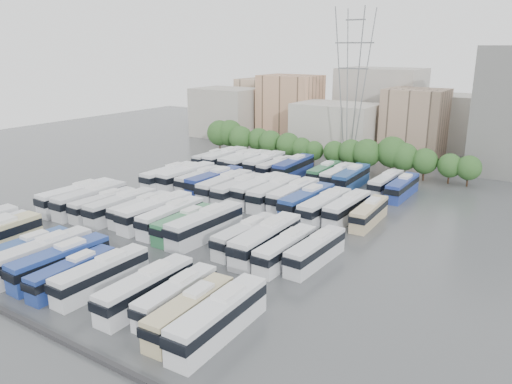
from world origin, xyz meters
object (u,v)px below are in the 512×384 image
Objects in this scene: bus_r1_s3 at (121,206)px; bus_r2_s3 at (201,180)px; bus_r1_s10 at (246,235)px; bus_r2_s11 at (325,207)px; bus_r2_s13 at (369,213)px; bus_r1_s11 at (266,239)px; bus_r0_s6 at (60,262)px; bus_r1_s1 at (90,199)px; bus_r3_s9 at (338,175)px; bus_r1_s2 at (104,204)px; bus_r3_s2 at (239,161)px; bus_r1_s12 at (286,249)px; bus_r2_s7 at (260,189)px; bus_r0_s11 at (176,296)px; bus_r3_s13 at (402,187)px; bus_r3_s8 at (324,172)px; bus_r2_s5 at (225,186)px; bus_r1_s8 at (205,224)px; bus_r3_s4 at (265,164)px; bus_r2_s4 at (215,181)px; bus_r3_s5 at (277,167)px; bus_r1_s7 at (185,224)px; bus_r0_s12 at (190,311)px; bus_r1_s13 at (316,250)px; bus_r1_s5 at (156,211)px; bus_r1_s0 at (78,196)px; bus_r3_s1 at (225,159)px; bus_r0_s7 at (73,273)px; electricity_pylon at (352,80)px; bus_r2_s8 at (275,193)px; bus_r3_s0 at (212,159)px; bus_r0_s5 at (42,255)px; bus_r2_s9 at (294,195)px; bus_r3_s3 at (248,163)px; bus_r2_s2 at (187,176)px; bus_r0_s8 at (102,274)px; bus_r2_s12 at (347,208)px; bus_r0_s10 at (146,289)px; bus_r3_s12 at (386,183)px; bus_r2_s1 at (170,176)px; bus_r1_s6 at (171,217)px; bus_r1_s4 at (141,209)px; bus_r2_s10 at (307,201)px; bus_r3_s6 at (294,167)px.

bus_r1_s3 is 1.05× the size of bus_r2_s3.
bus_r2_s11 reaches higher than bus_r1_s10.
bus_r1_s11 is at bearing -112.66° from bus_r2_s13.
bus_r0_s6 is 0.93× the size of bus_r1_s1.
bus_r3_s9 is (19.83, 36.86, -0.15)m from bus_r1_s3.
bus_r3_s2 is at bearing 89.99° from bus_r1_s2.
bus_r0_s6 is 1.03× the size of bus_r2_s3.
bus_r2_s7 reaches higher than bus_r1_s12.
bus_r0_s11 is 33.76m from bus_r2_s11.
bus_r2_s11 is at bearing -109.39° from bus_r3_s13.
bus_r3_s8 is (-16.61, 18.62, 0.04)m from bus_r2_s13.
bus_r1_s10 is 0.89× the size of bus_r2_s5.
bus_r3_s4 is (-13.22, 36.02, -0.05)m from bus_r1_s8.
bus_r3_s5 is (3.13, 16.66, -0.28)m from bus_r2_s4.
bus_r2_s4 is at bearing 116.41° from bus_r1_s7.
bus_r0_s12 is 40.49m from bus_r1_s1.
bus_r1_s13 reaches higher than bus_r0_s12.
bus_r3_s8 is at bearing 97.64° from bus_r0_s11.
bus_r1_s5 reaches higher than bus_r1_s3.
bus_r1_s3 reaches higher than bus_r0_s6.
bus_r1_s0 is 1.16× the size of bus_r3_s5.
bus_r3_s1 is at bearing 131.92° from bus_r1_s11.
electricity_pylon is at bearing 87.47° from bus_r0_s7.
bus_r2_s8 reaches higher than bus_r3_s0.
bus_r2_s11 is at bearing 28.81° from bus_r1_s0.
bus_r0_s6 is at bearing -98.65° from bus_r3_s8.
bus_r0_s5 is 0.97× the size of bus_r2_s9.
bus_r1_s10 is 0.89× the size of bus_r3_s3.
bus_r2_s2 is 1.06× the size of bus_r3_s2.
bus_r1_s0 is at bearing -101.13° from bus_r3_s2.
bus_r3_s9 is (3.48, 36.28, -0.28)m from bus_r1_s8.
bus_r1_s1 is 3.26m from bus_r1_s2.
bus_r0_s8 is 0.88× the size of bus_r2_s8.
bus_r1_s13 is (26.59, 0.49, -0.25)m from bus_r1_s5.
bus_r0_s6 is 38.96m from bus_r2_s3.
bus_r3_s13 is at bearing 88.25° from bus_r2_s13.
bus_r2_s12 is at bearing 28.33° from bus_r2_s11.
bus_r1_s12 is at bearing 68.15° from bus_r0_s10.
bus_r1_s2 is 21.07m from bus_r2_s5.
bus_r2_s2 is at bearing -151.55° from bus_r3_s12.
bus_r1_s5 reaches higher than bus_r2_s1.
bus_r1_s10 is (13.30, 0.05, -0.06)m from bus_r1_s6.
bus_r3_s4 reaches higher than bus_r2_s3.
bus_r3_s12 is at bearing 91.30° from bus_r2_s12.
bus_r1_s4 is 0.86× the size of bus_r1_s11.
bus_r2_s7 is 25.48m from bus_r3_s1.
bus_r1_s13 is 0.86× the size of bus_r2_s7.
bus_r1_s7 is at bearing 0.15° from bus_r1_s1.
bus_r1_s10 is 0.90× the size of bus_r2_s10.
bus_r3_s6 is 1.14× the size of bus_r3_s13.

